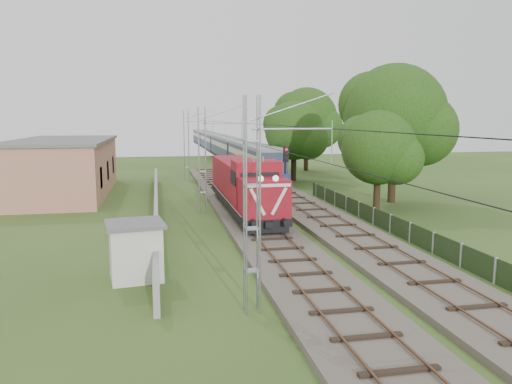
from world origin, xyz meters
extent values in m
plane|color=#31501E|center=(0.00, 0.00, 0.00)|extent=(140.00, 140.00, 0.00)
cube|color=#6B6054|center=(0.00, 7.00, 0.15)|extent=(4.20, 70.00, 0.30)
cube|color=black|center=(0.00, 7.00, 0.35)|extent=(2.40, 70.00, 0.10)
cube|color=brown|center=(-0.85, 7.00, 0.42)|extent=(0.08, 70.00, 0.05)
cube|color=brown|center=(0.85, 7.00, 0.42)|extent=(0.08, 70.00, 0.05)
cube|color=#6B6054|center=(5.00, 20.00, 0.15)|extent=(4.20, 80.00, 0.30)
cube|color=black|center=(5.00, 20.00, 0.35)|extent=(2.40, 80.00, 0.10)
cube|color=brown|center=(4.15, 20.00, 0.42)|extent=(0.08, 80.00, 0.05)
cube|color=brown|center=(5.85, 20.00, 0.42)|extent=(0.08, 80.00, 0.05)
cylinder|color=gray|center=(-1.50, -8.00, 6.80)|extent=(3.00, 0.08, 0.08)
cylinder|color=gray|center=(-1.50, 12.00, 6.80)|extent=(3.00, 0.08, 0.08)
cylinder|color=gray|center=(-1.50, 32.00, 6.80)|extent=(3.00, 0.08, 0.08)
cylinder|color=black|center=(0.00, 12.00, 5.50)|extent=(0.03, 70.00, 0.03)
cylinder|color=black|center=(0.00, 12.00, 6.80)|extent=(0.03, 70.00, 0.03)
cube|color=#9E9E99|center=(-6.50, 12.00, 0.75)|extent=(0.25, 40.00, 1.50)
cube|color=#AF715E|center=(-15.00, 24.00, 2.50)|extent=(8.00, 20.00, 5.00)
cube|color=#606060|center=(-15.00, 24.00, 5.10)|extent=(8.40, 20.40, 0.25)
cube|color=black|center=(-11.05, 18.00, 2.20)|extent=(0.10, 1.60, 1.80)
cube|color=black|center=(-11.05, 24.00, 2.20)|extent=(0.10, 1.60, 1.80)
cube|color=black|center=(-11.05, 30.00, 2.20)|extent=(0.10, 1.60, 1.80)
cube|color=black|center=(8.00, 3.00, 0.60)|extent=(0.05, 32.00, 1.15)
cube|color=#9E9E99|center=(8.00, 18.00, 0.60)|extent=(0.12, 0.12, 1.20)
cube|color=black|center=(0.00, 11.10, 1.00)|extent=(2.99, 16.93, 0.50)
cube|color=black|center=(0.00, 5.62, 0.70)|extent=(2.19, 3.59, 0.50)
cube|color=black|center=(0.00, 16.58, 0.70)|extent=(2.19, 3.59, 0.50)
cube|color=black|center=(0.00, 2.73, 0.60)|extent=(2.59, 0.25, 0.35)
cube|color=maroon|center=(0.00, 3.88, 2.39)|extent=(2.89, 2.49, 2.29)
sphere|color=white|center=(-0.45, 2.68, 3.69)|extent=(0.36, 0.36, 0.36)
sphere|color=white|center=(0.45, 2.68, 3.69)|extent=(0.36, 0.36, 0.36)
cube|color=silver|center=(-0.65, 2.61, 2.34)|extent=(1.00, 0.06, 1.67)
cube|color=silver|center=(0.65, 2.61, 2.34)|extent=(1.00, 0.06, 1.67)
cube|color=silver|center=(0.00, 2.61, 3.29)|extent=(2.69, 0.06, 0.18)
cube|color=maroon|center=(0.00, 6.32, 2.84)|extent=(2.99, 2.39, 3.19)
cube|color=black|center=(0.00, 5.10, 3.34)|extent=(2.49, 0.06, 0.90)
cube|color=maroon|center=(0.00, 13.54, 2.54)|extent=(2.79, 12.05, 2.59)
cylinder|color=black|center=(0.00, 10.50, 3.99)|extent=(0.44, 0.44, 0.40)
cylinder|color=gray|center=(-0.30, 5.52, 4.58)|extent=(0.12, 0.12, 0.35)
cylinder|color=gray|center=(0.30, 5.52, 4.58)|extent=(0.12, 0.12, 0.35)
cube|color=black|center=(5.00, 33.12, 0.89)|extent=(2.86, 21.67, 0.49)
cube|color=#333F55|center=(5.00, 33.12, 2.47)|extent=(2.96, 21.67, 2.66)
cube|color=#BFB494|center=(5.00, 33.12, 2.96)|extent=(2.99, 20.80, 0.74)
cube|color=gray|center=(5.00, 33.12, 3.95)|extent=(3.00, 21.67, 0.34)
cube|color=black|center=(5.00, 55.77, 0.89)|extent=(2.86, 21.67, 0.49)
cube|color=#333F55|center=(5.00, 55.77, 2.47)|extent=(2.96, 21.67, 2.66)
cube|color=#BFB494|center=(5.00, 55.77, 2.96)|extent=(2.99, 20.80, 0.74)
cube|color=gray|center=(5.00, 55.77, 3.95)|extent=(3.00, 21.67, 0.34)
cube|color=black|center=(5.00, 78.43, 0.89)|extent=(2.86, 21.67, 0.49)
cube|color=#333F55|center=(5.00, 78.43, 2.47)|extent=(2.96, 21.67, 2.66)
cube|color=#BFB494|center=(5.00, 78.43, 2.96)|extent=(2.99, 20.80, 0.74)
cube|color=gray|center=(5.00, 78.43, 3.95)|extent=(3.00, 21.67, 0.34)
cube|color=black|center=(5.00, 101.09, 0.89)|extent=(2.86, 21.67, 0.49)
cube|color=#333F55|center=(5.00, 101.09, 2.47)|extent=(2.96, 21.67, 2.66)
cube|color=#BFB494|center=(5.00, 101.09, 2.96)|extent=(2.99, 20.80, 0.74)
cube|color=gray|center=(5.00, 101.09, 3.95)|extent=(3.00, 21.67, 0.34)
cylinder|color=black|center=(2.90, 9.89, 2.59)|extent=(0.14, 0.14, 5.18)
cube|color=black|center=(2.90, 9.73, 4.55)|extent=(0.39, 0.27, 1.14)
sphere|color=red|center=(2.90, 9.61, 4.92)|extent=(0.19, 0.19, 0.19)
sphere|color=black|center=(2.90, 9.61, 4.55)|extent=(0.19, 0.19, 0.19)
sphere|color=black|center=(2.90, 9.61, 4.19)|extent=(0.19, 0.19, 0.19)
cube|color=navy|center=(2.96, 9.76, 2.90)|extent=(0.57, 0.13, 0.41)
cube|color=silver|center=(-7.40, -3.15, 1.21)|extent=(2.47, 2.47, 2.41)
cube|color=#606060|center=(-7.40, -3.15, 2.52)|extent=(2.84, 2.84, 0.16)
cylinder|color=#3C2A18|center=(10.39, 10.29, 1.75)|extent=(0.53, 0.53, 3.50)
sphere|color=#16380F|center=(10.39, 10.29, 4.94)|extent=(5.73, 5.73, 5.73)
sphere|color=#16380F|center=(11.54, 9.43, 4.14)|extent=(4.01, 4.01, 4.01)
sphere|color=#16380F|center=(9.39, 11.29, 5.57)|extent=(3.73, 3.73, 3.73)
cylinder|color=#3C2A18|center=(13.38, 13.80, 2.63)|extent=(0.64, 0.64, 5.26)
sphere|color=#16380F|center=(13.38, 13.80, 7.41)|extent=(8.60, 8.60, 8.60)
sphere|color=#16380F|center=(15.10, 12.51, 6.21)|extent=(6.02, 6.02, 6.02)
sphere|color=#16380F|center=(11.88, 15.31, 8.37)|extent=(5.59, 5.59, 5.59)
cylinder|color=#3C2A18|center=(9.07, 29.68, 2.04)|extent=(0.61, 0.61, 4.08)
sphere|color=#16380F|center=(9.07, 29.68, 5.75)|extent=(6.68, 6.68, 6.68)
sphere|color=#16380F|center=(10.41, 28.68, 4.82)|extent=(4.68, 4.68, 4.68)
sphere|color=#16380F|center=(7.90, 30.85, 6.49)|extent=(4.34, 4.34, 4.34)
cylinder|color=#3C2A18|center=(13.77, 40.30, 2.54)|extent=(0.61, 0.61, 5.07)
sphere|color=#16380F|center=(13.77, 40.30, 7.15)|extent=(8.30, 8.30, 8.30)
sphere|color=#16380F|center=(15.43, 39.05, 6.00)|extent=(5.81, 5.81, 5.81)
sphere|color=#16380F|center=(12.32, 41.75, 8.07)|extent=(5.40, 5.40, 5.40)
camera|label=1|loc=(-6.33, -25.51, 7.20)|focal=35.00mm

